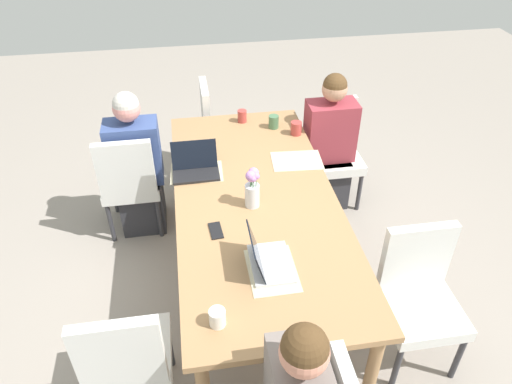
# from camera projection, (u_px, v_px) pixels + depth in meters

# --- Properties ---
(ground_plane) EXTENTS (10.00, 10.00, 0.00)m
(ground_plane) POSITION_uv_depth(u_px,v_px,m) (256.00, 279.00, 3.59)
(ground_plane) COLOR gray
(dining_table) EXTENTS (2.36, 1.05, 0.75)m
(dining_table) POSITION_uv_depth(u_px,v_px,m) (256.00, 206.00, 3.18)
(dining_table) COLOR #9E754C
(dining_table) RESTS_ON ground_plane
(chair_far_left_near) EXTENTS (0.44, 0.44, 0.90)m
(chair_far_left_near) POSITION_uv_depth(u_px,v_px,m) (332.00, 147.00, 4.14)
(chair_far_left_near) COLOR silver
(chair_far_left_near) RESTS_ON ground_plane
(person_far_left_near) EXTENTS (0.36, 0.40, 1.19)m
(person_far_left_near) POSITION_uv_depth(u_px,v_px,m) (328.00, 149.00, 4.06)
(person_far_left_near) COLOR #2D2D33
(person_far_left_near) RESTS_ON ground_plane
(chair_near_left_mid) EXTENTS (0.44, 0.44, 0.90)m
(chair_near_left_mid) POSITION_uv_depth(u_px,v_px,m) (130.00, 180.00, 3.75)
(chair_near_left_mid) COLOR silver
(chair_near_left_mid) RESTS_ON ground_plane
(person_near_left_mid) EXTENTS (0.36, 0.40, 1.19)m
(person_near_left_mid) POSITION_uv_depth(u_px,v_px,m) (137.00, 171.00, 3.80)
(person_near_left_mid) COLOR #2D2D33
(person_near_left_mid) RESTS_ON ground_plane
(chair_far_right_near) EXTENTS (0.44, 0.44, 0.90)m
(chair_far_right_near) POSITION_uv_depth(u_px,v_px,m) (419.00, 291.00, 2.84)
(chair_far_right_near) COLOR silver
(chair_far_right_near) RESTS_ON ground_plane
(chair_head_left_right_mid) EXTENTS (0.44, 0.44, 0.90)m
(chair_head_left_right_mid) POSITION_uv_depth(u_px,v_px,m) (219.00, 125.00, 4.44)
(chair_head_left_right_mid) COLOR silver
(chair_head_left_right_mid) RESTS_ON ground_plane
(chair_near_right_far) EXTENTS (0.44, 0.44, 0.90)m
(chair_near_right_far) POSITION_uv_depth(u_px,v_px,m) (127.00, 356.00, 2.48)
(chair_near_right_far) COLOR silver
(chair_near_right_far) RESTS_ON ground_plane
(flower_vase) EXTENTS (0.10, 0.09, 0.27)m
(flower_vase) POSITION_uv_depth(u_px,v_px,m) (252.00, 187.00, 3.00)
(flower_vase) COLOR silver
(flower_vase) RESTS_ON dining_table
(placemat_far_left_near) EXTENTS (0.28, 0.38, 0.00)m
(placemat_far_left_near) POSITION_uv_depth(u_px,v_px,m) (297.00, 161.00, 3.49)
(placemat_far_left_near) COLOR beige
(placemat_far_left_near) RESTS_ON dining_table
(placemat_near_left_mid) EXTENTS (0.28, 0.37, 0.00)m
(placemat_near_left_mid) POSITION_uv_depth(u_px,v_px,m) (197.00, 172.00, 3.37)
(placemat_near_left_mid) COLOR beige
(placemat_near_left_mid) RESTS_ON dining_table
(placemat_head_right_left_far) EXTENTS (0.36, 0.26, 0.00)m
(placemat_head_right_left_far) POSITION_uv_depth(u_px,v_px,m) (272.00, 270.00, 2.62)
(placemat_head_right_left_far) COLOR beige
(placemat_head_right_left_far) RESTS_ON dining_table
(laptop_near_left_mid) EXTENTS (0.22, 0.32, 0.21)m
(laptop_near_left_mid) POSITION_uv_depth(u_px,v_px,m) (195.00, 167.00, 3.35)
(laptop_near_left_mid) COLOR black
(laptop_near_left_mid) RESTS_ON dining_table
(laptop_head_right_left_far) EXTENTS (0.32, 0.22, 0.21)m
(laptop_head_right_left_far) POSITION_uv_depth(u_px,v_px,m) (266.00, 260.00, 2.63)
(laptop_head_right_left_far) COLOR silver
(laptop_head_right_left_far) RESTS_ON dining_table
(coffee_mug_near_left) EXTENTS (0.07, 0.07, 0.10)m
(coffee_mug_near_left) POSITION_uv_depth(u_px,v_px,m) (242.00, 116.00, 3.94)
(coffee_mug_near_left) COLOR #AD3D38
(coffee_mug_near_left) RESTS_ON dining_table
(coffee_mug_near_right) EXTENTS (0.08, 0.08, 0.10)m
(coffee_mug_near_right) POSITION_uv_depth(u_px,v_px,m) (274.00, 122.00, 3.86)
(coffee_mug_near_right) COLOR #47704C
(coffee_mug_near_right) RESTS_ON dining_table
(coffee_mug_centre_left) EXTENTS (0.09, 0.09, 0.10)m
(coffee_mug_centre_left) POSITION_uv_depth(u_px,v_px,m) (296.00, 128.00, 3.78)
(coffee_mug_centre_left) COLOR #AD3D38
(coffee_mug_centre_left) RESTS_ON dining_table
(coffee_mug_centre_right) EXTENTS (0.08, 0.08, 0.09)m
(coffee_mug_centre_right) POSITION_uv_depth(u_px,v_px,m) (217.00, 318.00, 2.31)
(coffee_mug_centre_right) COLOR white
(coffee_mug_centre_right) RESTS_ON dining_table
(phone_black) EXTENTS (0.16, 0.08, 0.01)m
(phone_black) POSITION_uv_depth(u_px,v_px,m) (216.00, 231.00, 2.88)
(phone_black) COLOR black
(phone_black) RESTS_ON dining_table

